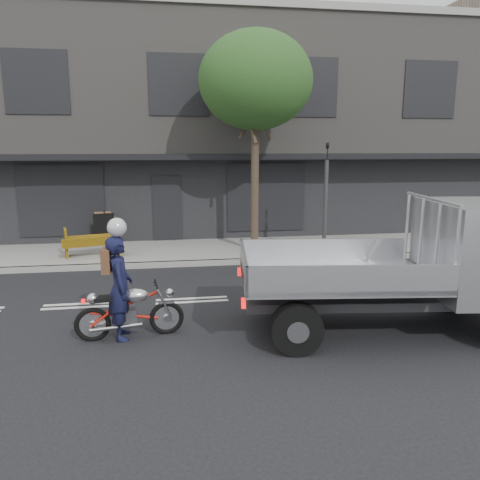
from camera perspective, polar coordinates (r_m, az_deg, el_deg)
name	(u,v)px	position (r m, az deg, el deg)	size (l,w,h in m)	color
ground	(192,300)	(10.62, -5.87, -7.33)	(80.00, 80.00, 0.00)	black
sidewalk	(184,251)	(15.13, -6.81, -1.39)	(32.00, 3.20, 0.15)	gray
kerb	(186,264)	(13.57, -6.56, -2.87)	(32.00, 0.20, 0.15)	gray
building_main	(177,132)	(21.37, -7.72, 12.89)	(26.00, 10.00, 8.00)	slate
street_tree	(255,81)	(14.62, 1.89, 18.76)	(3.40, 3.40, 6.74)	#382B21
traffic_light_pole	(325,205)	(14.30, 10.36, 4.18)	(0.12, 0.12, 3.50)	#2D2D30
motorcycle	(130,310)	(8.69, -13.28, -8.31)	(1.93, 0.56, 0.99)	black
rider	(120,288)	(8.58, -14.42, -5.66)	(0.68, 0.45, 1.87)	black
flatbed_ute	(457,255)	(9.46, 24.95, -1.67)	(5.64, 2.80, 2.51)	black
construction_barrier	(91,243)	(14.38, -17.68, -0.36)	(1.63, 0.65, 0.91)	orange
sandwich_board	(104,229)	(16.27, -16.22, 1.32)	(0.67, 0.45, 1.07)	black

